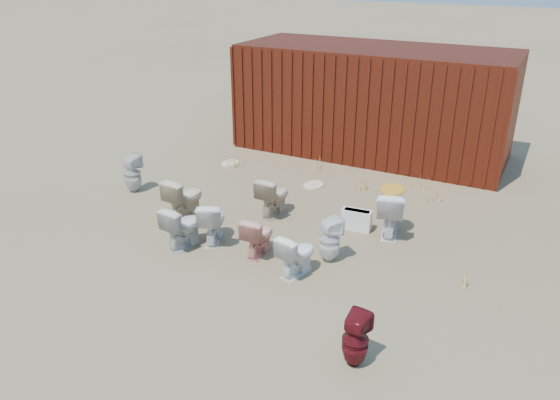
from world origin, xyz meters
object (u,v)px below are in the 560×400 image
at_px(toilet_front_maroon, 355,340).
at_px(toilet_back_a, 132,174).
at_px(toilet_front_pink, 258,235).
at_px(toilet_front_c, 212,221).
at_px(shipping_container, 373,101).
at_px(toilet_back_e, 329,239).
at_px(toilet_back_yellowlid, 390,212).
at_px(toilet_front_a, 183,226).
at_px(toilet_back_beige_right, 274,196).
at_px(toilet_back_beige_left, 184,198).
at_px(loose_tank, 356,220).
at_px(toilet_front_e, 297,254).

distance_m(toilet_front_maroon, toilet_back_a, 6.19).
xyz_separation_m(toilet_front_pink, toilet_front_c, (-0.86, 0.03, 0.04)).
relative_size(shipping_container, toilet_front_maroon, 8.99).
bearing_deg(toilet_front_maroon, toilet_back_e, -53.10).
distance_m(toilet_front_pink, toilet_back_e, 1.09).
height_order(toilet_back_a, toilet_back_yellowlid, toilet_back_yellowlid).
relative_size(toilet_front_pink, toilet_back_e, 0.90).
xyz_separation_m(toilet_front_a, toilet_front_c, (0.31, 0.35, 0.00)).
bearing_deg(toilet_back_beige_right, toilet_front_maroon, 135.11).
bearing_deg(toilet_back_beige_left, toilet_front_pink, 170.15).
bearing_deg(shipping_container, toilet_front_pink, -89.15).
height_order(toilet_back_beige_left, toilet_back_yellowlid, toilet_back_yellowlid).
relative_size(toilet_back_a, toilet_back_e, 1.04).
height_order(toilet_front_pink, toilet_front_c, toilet_front_c).
relative_size(toilet_front_a, toilet_front_maroon, 1.05).
xyz_separation_m(shipping_container, toilet_back_yellowlid, (1.67, -3.90, -0.81)).
relative_size(shipping_container, toilet_back_yellowlid, 7.62).
height_order(toilet_back_beige_left, loose_tank, toilet_back_beige_left).
xyz_separation_m(toilet_front_a, toilet_back_yellowlid, (2.76, 1.90, 0.04)).
bearing_deg(toilet_front_pink, toilet_front_maroon, 141.21).
bearing_deg(toilet_back_beige_left, toilet_back_beige_right, -140.82).
height_order(shipping_container, toilet_back_a, shipping_container).
bearing_deg(toilet_front_maroon, toilet_back_yellowlid, -72.55).
distance_m(shipping_container, toilet_back_beige_left, 5.30).
distance_m(toilet_front_a, toilet_back_a, 2.59).
bearing_deg(toilet_front_c, toilet_front_maroon, 126.69).
relative_size(toilet_front_c, toilet_back_a, 0.96).
height_order(toilet_front_pink, toilet_back_beige_left, toilet_back_beige_left).
distance_m(toilet_back_a, toilet_back_yellowlid, 5.00).
distance_m(toilet_back_a, toilet_back_beige_right, 2.94).
xyz_separation_m(toilet_front_a, toilet_back_e, (2.21, 0.64, 0.00)).
height_order(toilet_front_maroon, toilet_back_beige_right, toilet_back_beige_right).
distance_m(toilet_front_a, toilet_back_beige_left, 1.03).
distance_m(shipping_container, toilet_front_pink, 5.54).
xyz_separation_m(toilet_front_maroon, toilet_back_a, (-5.58, 2.69, 0.04)).
bearing_deg(toilet_front_pink, loose_tank, -126.45).
height_order(toilet_back_beige_right, loose_tank, toilet_back_beige_right).
bearing_deg(toilet_back_e, toilet_back_yellowlid, -76.10).
bearing_deg(toilet_front_e, toilet_back_e, -101.10).
bearing_deg(shipping_container, toilet_front_maroon, -72.39).
bearing_deg(toilet_front_pink, toilet_back_beige_right, -72.45).
bearing_deg(toilet_back_e, toilet_back_a, 28.54).
xyz_separation_m(shipping_container, toilet_front_pink, (0.08, -5.47, -0.88)).
xyz_separation_m(toilet_back_a, loose_tank, (4.43, 0.47, -0.20)).
distance_m(toilet_front_e, toilet_back_yellowlid, 2.00).
xyz_separation_m(toilet_front_pink, toilet_back_e, (1.04, 0.32, 0.04)).
bearing_deg(loose_tank, toilet_front_pink, -130.27).
relative_size(toilet_front_a, loose_tank, 1.41).
bearing_deg(toilet_front_a, toilet_front_maroon, 166.40).
distance_m(toilet_front_c, toilet_back_e, 1.92).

